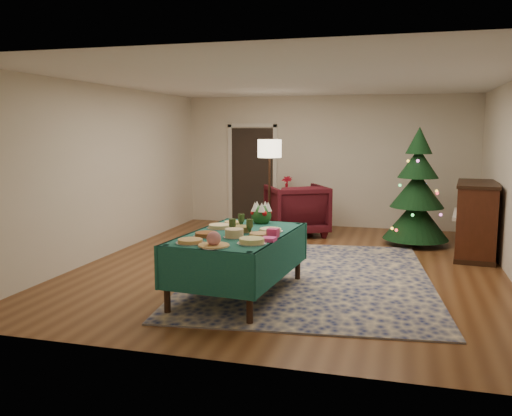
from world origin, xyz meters
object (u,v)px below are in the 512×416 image
(piano, at_px, (476,220))
(christmas_tree, at_px, (417,192))
(buffet_table, at_px, (239,246))
(side_table, at_px, (287,211))
(armchair, at_px, (297,207))
(potted_plant, at_px, (287,190))
(floor_lamp, at_px, (270,155))
(gift_box, at_px, (273,233))

(piano, bearing_deg, christmas_tree, 142.81)
(buffet_table, height_order, side_table, buffet_table)
(armchair, relative_size, potted_plant, 2.67)
(armchair, relative_size, floor_lamp, 0.59)
(potted_plant, bearing_deg, christmas_tree, -24.65)
(christmas_tree, relative_size, piano, 1.44)
(armchair, bearing_deg, side_table, -94.90)
(gift_box, relative_size, floor_lamp, 0.07)
(side_table, distance_m, piano, 3.95)
(gift_box, xyz_separation_m, potted_plant, (-0.91, 4.97, -0.06))
(armchair, height_order, potted_plant, armchair)
(floor_lamp, relative_size, piano, 1.28)
(buffet_table, relative_size, side_table, 3.19)
(potted_plant, xyz_separation_m, christmas_tree, (2.57, -1.18, 0.16))
(side_table, bearing_deg, potted_plant, 0.00)
(gift_box, relative_size, christmas_tree, 0.06)
(buffet_table, bearing_deg, christmas_tree, 59.99)
(armchair, bearing_deg, gift_box, 68.89)
(armchair, xyz_separation_m, christmas_tree, (2.19, -0.31, 0.39))
(buffet_table, relative_size, armchair, 1.93)
(buffet_table, bearing_deg, side_table, 95.41)
(gift_box, distance_m, armchair, 4.14)
(buffet_table, xyz_separation_m, armchair, (-0.08, 3.97, -0.08))
(buffet_table, bearing_deg, gift_box, -15.81)
(side_table, distance_m, christmas_tree, 2.90)
(floor_lamp, height_order, piano, floor_lamp)
(buffet_table, xyz_separation_m, potted_plant, (-0.46, 4.84, 0.14))
(buffet_table, xyz_separation_m, gift_box, (0.45, -0.13, 0.20))
(buffet_table, relative_size, gift_box, 16.82)
(buffet_table, relative_size, christmas_tree, 1.01)
(floor_lamp, distance_m, piano, 3.75)
(piano, bearing_deg, side_table, 151.78)
(christmas_tree, height_order, piano, christmas_tree)
(armchair, relative_size, christmas_tree, 0.52)
(potted_plant, distance_m, piano, 3.94)
(armchair, xyz_separation_m, piano, (3.09, -0.99, 0.04))
(buffet_table, height_order, floor_lamp, floor_lamp)
(side_table, xyz_separation_m, potted_plant, (0.00, 0.00, 0.45))
(gift_box, bearing_deg, christmas_tree, 66.34)
(side_table, relative_size, christmas_tree, 0.32)
(floor_lamp, distance_m, christmas_tree, 2.73)
(buffet_table, xyz_separation_m, side_table, (-0.46, 4.84, -0.30))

